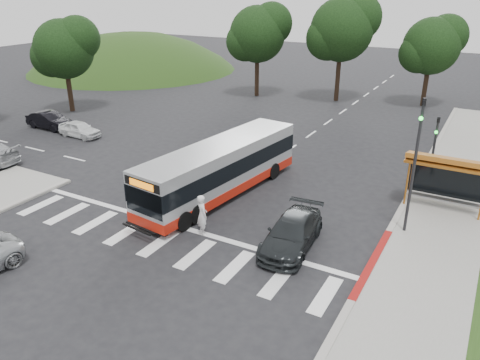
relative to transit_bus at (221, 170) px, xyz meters
The scene contains 18 objects.
ground 1.79m from the transit_bus, 71.20° to the right, with size 140.00×140.00×0.00m, color black.
sidewalk_east 13.41m from the transit_bus, 31.82° to the left, with size 4.00×40.00×0.12m, color gray.
curb_east 11.77m from the transit_bus, 37.00° to the left, with size 0.30×40.00×0.15m, color #9E9991.
curb_east_red 9.89m from the transit_bus, 17.65° to the right, with size 0.32×6.00×0.15m, color maroon.
hillside_nw 42.99m from the transit_bus, 137.49° to the left, with size 44.00×44.00×10.00m, color #203912.
crosswalk_ladder 6.16m from the transit_bus, 86.84° to the right, with size 18.00×2.60×0.01m, color silver.
bus_shelter 11.91m from the transit_bus, 20.38° to the left, with size 4.20×1.60×2.86m.
traffic_signal_ne_tall 10.23m from the transit_bus, ahead, with size 0.18×0.37×6.50m.
traffic_signal_ne_short 12.50m from the transit_bus, 37.14° to the left, with size 0.18×0.37×4.00m.
tree_north_a 25.73m from the transit_bus, 93.62° to the left, with size 6.60×6.15×10.17m.
tree_north_b 28.15m from the transit_bus, 76.70° to the left, with size 5.72×5.33×8.43m.
tree_north_c 25.47m from the transit_bus, 112.56° to the left, with size 6.16×5.74×9.30m.
tree_west_a 23.80m from the transit_bus, 157.17° to the left, with size 5.72×5.33×8.43m.
transit_bus is the anchor object (origin of this frame).
pedestrian 4.59m from the transit_bus, 69.45° to the right, with size 0.73×0.48×2.00m, color white.
dark_sedan 6.67m from the transit_bus, 29.91° to the right, with size 1.95×4.80×1.39m, color #212426.
west_car_white 15.47m from the transit_bus, 166.07° to the left, with size 1.44×3.57×1.22m, color silver.
west_car_black 19.23m from the transit_bus, 167.65° to the left, with size 1.47×4.22×1.39m, color black.
Camera 1 is at (12.34, -19.42, 11.04)m, focal length 35.00 mm.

